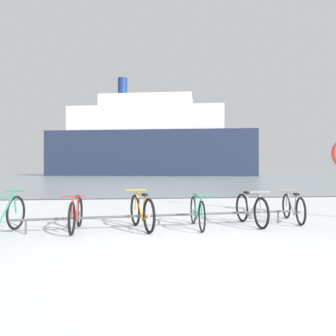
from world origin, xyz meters
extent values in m
cube|color=silver|center=(0.00, -1.00, -0.04)|extent=(80.00, 22.00, 0.08)
cube|color=gray|center=(0.00, 65.00, -0.04)|extent=(80.00, 110.00, 0.08)
cube|color=#47474C|center=(0.00, 10.00, -0.02)|extent=(80.00, 0.50, 0.05)
cylinder|color=#4C5156|center=(-0.26, 2.82, 0.28)|extent=(6.13, 0.78, 0.05)
cylinder|color=#4C5156|center=(-3.01, 2.49, 0.14)|extent=(0.04, 0.04, 0.28)
cylinder|color=#4C5156|center=(2.50, 3.14, 0.14)|extent=(0.04, 0.04, 0.28)
torus|color=black|center=(-3.37, 3.01, 0.36)|extent=(0.19, 0.71, 0.71)
cylinder|color=#2D8C60|center=(-3.44, 2.66, 0.48)|extent=(0.15, 0.57, 0.60)
cylinder|color=#2D8C60|center=(-3.46, 2.58, 0.75)|extent=(0.17, 0.71, 0.09)
cylinder|color=#2D8C60|center=(-3.38, 2.97, 0.56)|extent=(0.06, 0.12, 0.42)
cylinder|color=#2D8C60|center=(-3.39, 2.93, 0.82)|extent=(0.46, 0.11, 0.02)
torus|color=black|center=(-2.10, 2.27, 0.32)|extent=(0.05, 0.65, 0.65)
torus|color=black|center=(-2.09, 3.23, 0.32)|extent=(0.05, 0.65, 0.65)
cylinder|color=#B22D2D|center=(-2.09, 2.58, 0.44)|extent=(0.04, 0.51, 0.54)
cylinder|color=#B22D2D|center=(-2.09, 2.89, 0.41)|extent=(0.04, 0.18, 0.48)
cylinder|color=#B22D2D|center=(-2.09, 2.65, 0.67)|extent=(0.04, 0.63, 0.08)
cylinder|color=#B22D2D|center=(-2.09, 3.03, 0.25)|extent=(0.04, 0.42, 0.18)
cylinder|color=#B22D2D|center=(-2.10, 2.30, 0.51)|extent=(0.04, 0.11, 0.38)
cube|color=black|center=(-2.09, 2.97, 0.69)|extent=(0.08, 0.20, 0.05)
cylinder|color=#B22D2D|center=(-2.10, 2.34, 0.75)|extent=(0.46, 0.03, 0.02)
torus|color=black|center=(-0.86, 3.24, 0.35)|extent=(0.23, 0.69, 0.70)
torus|color=black|center=(-0.61, 2.27, 0.35)|extent=(0.23, 0.69, 0.70)
cylinder|color=gold|center=(-0.78, 2.92, 0.47)|extent=(0.17, 0.52, 0.59)
cylinder|color=gold|center=(-0.70, 2.61, 0.45)|extent=(0.08, 0.19, 0.52)
cylinder|color=gold|center=(-0.76, 2.85, 0.73)|extent=(0.20, 0.64, 0.08)
cylinder|color=gold|center=(-0.66, 2.48, 0.27)|extent=(0.15, 0.43, 0.19)
cylinder|color=gold|center=(-0.85, 3.20, 0.55)|extent=(0.06, 0.12, 0.41)
cube|color=black|center=(-0.68, 2.54, 0.75)|extent=(0.13, 0.21, 0.05)
cylinder|color=gold|center=(-0.84, 3.17, 0.81)|extent=(0.45, 0.14, 0.02)
torus|color=black|center=(0.46, 2.27, 0.32)|extent=(0.05, 0.64, 0.64)
torus|color=black|center=(0.49, 3.32, 0.32)|extent=(0.05, 0.64, 0.64)
cylinder|color=#2D8C60|center=(0.47, 2.61, 0.44)|extent=(0.05, 0.55, 0.55)
cylinder|color=#2D8C60|center=(0.48, 2.95, 0.41)|extent=(0.04, 0.19, 0.49)
cylinder|color=#2D8C60|center=(0.47, 2.69, 0.67)|extent=(0.05, 0.68, 0.08)
cylinder|color=#2D8C60|center=(0.48, 3.10, 0.25)|extent=(0.05, 0.46, 0.18)
cylinder|color=#2D8C60|center=(0.46, 2.31, 0.51)|extent=(0.04, 0.11, 0.38)
cube|color=black|center=(0.48, 3.03, 0.69)|extent=(0.08, 0.20, 0.05)
cylinder|color=#2D8C60|center=(0.47, 2.35, 0.75)|extent=(0.46, 0.04, 0.02)
torus|color=black|center=(1.79, 2.46, 0.34)|extent=(0.10, 0.68, 0.68)
torus|color=black|center=(1.72, 3.46, 0.34)|extent=(0.10, 0.68, 0.68)
cylinder|color=gray|center=(1.77, 2.78, 0.46)|extent=(0.07, 0.53, 0.57)
cylinder|color=gray|center=(1.75, 3.11, 0.44)|extent=(0.05, 0.19, 0.51)
cylinder|color=gray|center=(1.76, 2.86, 0.71)|extent=(0.08, 0.65, 0.08)
cylinder|color=gray|center=(1.74, 3.24, 0.26)|extent=(0.07, 0.44, 0.19)
cylinder|color=gray|center=(1.79, 2.50, 0.54)|extent=(0.04, 0.11, 0.40)
cube|color=black|center=(1.74, 3.18, 0.73)|extent=(0.09, 0.21, 0.05)
cylinder|color=gray|center=(1.79, 2.53, 0.78)|extent=(0.46, 0.06, 0.02)
torus|color=black|center=(3.06, 3.86, 0.32)|extent=(0.16, 0.64, 0.64)
torus|color=black|center=(2.86, 2.79, 0.32)|extent=(0.16, 0.64, 0.64)
cylinder|color=gray|center=(2.99, 3.51, 0.43)|extent=(0.14, 0.57, 0.54)
cylinder|color=gray|center=(2.93, 3.16, 0.41)|extent=(0.07, 0.20, 0.48)
cylinder|color=gray|center=(2.98, 3.43, 0.67)|extent=(0.16, 0.71, 0.08)
cylinder|color=gray|center=(2.90, 3.02, 0.25)|extent=(0.12, 0.47, 0.18)
cylinder|color=gray|center=(3.05, 3.82, 0.51)|extent=(0.06, 0.12, 0.38)
cube|color=black|center=(2.91, 3.08, 0.69)|extent=(0.11, 0.21, 0.05)
cylinder|color=gray|center=(3.04, 3.78, 0.74)|extent=(0.46, 0.11, 0.02)
cube|color=#232D47|center=(3.50, 61.22, 4.31)|extent=(41.28, 18.94, 8.61)
cube|color=white|center=(2.53, 61.44, 10.98)|extent=(31.19, 15.24, 4.74)
cube|color=white|center=(2.53, 61.44, 14.55)|extent=(19.14, 11.12, 2.41)
cylinder|color=navy|center=(-2.35, 62.51, 17.70)|extent=(1.91, 1.91, 3.88)
camera|label=1|loc=(-0.99, -4.24, 1.28)|focal=35.14mm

